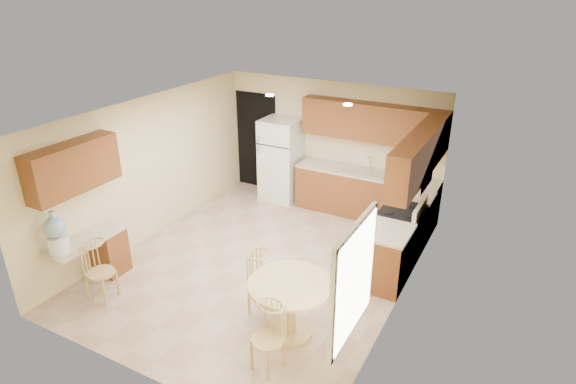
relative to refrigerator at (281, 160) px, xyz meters
The scene contains 30 objects.
floor 2.72m from the refrigerator, 68.40° to the right, with size 5.50×5.50×0.00m, color tan.
ceiling 3.06m from the refrigerator, 68.40° to the right, with size 4.50×5.50×0.02m, color white.
wall_back 1.09m from the refrigerator, 20.23° to the left, with size 4.50×0.02×2.50m, color beige.
wall_front 5.25m from the refrigerator, 79.55° to the right, with size 4.50×0.02×2.50m, color beige.
wall_left 2.76m from the refrigerator, 118.44° to the right, with size 0.02×5.50×2.50m, color beige.
wall_right 4.02m from the refrigerator, 36.87° to the right, with size 0.02×5.50×2.50m, color beige.
doorway 0.89m from the refrigerator, 157.27° to the left, with size 0.90×0.02×2.10m, color black.
base_cab_back 1.87m from the refrigerator, ahead, with size 2.75×0.60×0.87m, color brown.
counter_back 1.83m from the refrigerator, ahead, with size 2.75×0.63×0.04m, color beige.
base_cab_right_a 2.98m from the refrigerator, 10.64° to the right, with size 0.60×0.59×0.87m, color brown.
counter_right_a 2.95m from the refrigerator, 10.64° to the right, with size 0.63×0.59×0.04m, color beige.
base_cab_right_b 3.55m from the refrigerator, 34.59° to the right, with size 0.60×0.80×0.87m, color brown.
counter_right_b 3.52m from the refrigerator, 34.59° to the right, with size 0.63×0.80×0.04m, color beige.
upper_cab_back 2.09m from the refrigerator, ahead, with size 2.75×0.33×0.70m, color brown.
upper_cab_right 3.41m from the refrigerator, 21.41° to the right, with size 0.33×2.42×0.70m, color brown.
upper_cab_left 4.27m from the refrigerator, 105.84° to the right, with size 0.33×1.40×0.70m, color brown.
sink 1.80m from the refrigerator, ahead, with size 0.78×0.44×0.01m, color silver.
range_hood 3.24m from the refrigerator, 22.46° to the right, with size 0.50×0.76×0.14m, color silver.
desk_pedestal 3.90m from the refrigerator, 105.76° to the right, with size 0.48×0.42×0.72m, color brown.
desk_top 4.23m from the refrigerator, 104.36° to the right, with size 0.50×1.20×0.04m, color beige.
window 5.35m from the refrigerator, 53.21° to the right, with size 0.06×1.12×1.30m.
can_light_a 2.07m from the refrigerator, 69.44° to the right, with size 0.14×0.14×0.02m, color white.
can_light_b 2.74m from the refrigerator, 32.96° to the right, with size 0.14×0.14×0.02m, color white.
refrigerator is the anchor object (origin of this frame).
stove 3.15m from the refrigerator, 22.99° to the right, with size 0.65×0.76×1.09m.
dining_table 4.30m from the refrigerator, 59.69° to the right, with size 1.08×1.08×0.80m.
chair_table_a 3.90m from the refrigerator, 65.49° to the right, with size 0.41×0.53×0.92m.
chair_table_b 4.97m from the refrigerator, 63.48° to the right, with size 0.39×0.41×0.89m.
chair_desk 4.42m from the refrigerator, 97.82° to the right, with size 0.40×0.51×0.90m.
water_crock 4.64m from the refrigerator, 103.08° to the right, with size 0.31×0.31×0.64m.
Camera 1 is at (3.55, -5.74, 4.29)m, focal length 30.00 mm.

